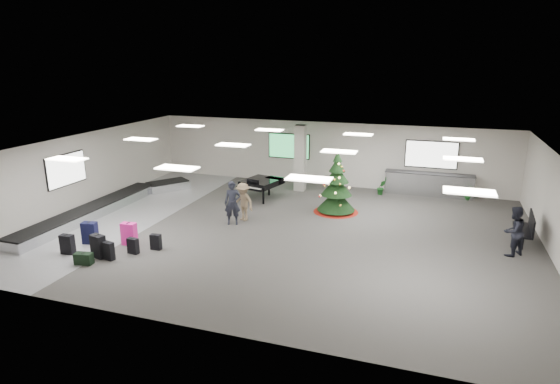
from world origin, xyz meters
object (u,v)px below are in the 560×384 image
(traveler_bench, at_px, (514,231))
(grand_piano, at_px, (260,183))
(baggage_carousel, at_px, (108,206))
(potted_plant_left, at_px, (381,187))
(traveler_b, at_px, (243,202))
(potted_plant_right, at_px, (468,190))
(service_counter, at_px, (429,184))
(bench, at_px, (526,227))
(christmas_tree, at_px, (336,191))
(traveler_a, at_px, (232,203))
(pink_suitcase, at_px, (129,234))

(traveler_bench, bearing_deg, grand_piano, -62.43)
(baggage_carousel, xyz_separation_m, potted_plant_left, (10.73, 6.11, 0.15))
(traveler_b, distance_m, potted_plant_right, 10.47)
(service_counter, bearing_deg, potted_plant_right, -4.90)
(bench, height_order, traveler_b, traveler_b)
(christmas_tree, xyz_separation_m, traveler_a, (-3.49, -2.78, -0.06))
(traveler_a, distance_m, potted_plant_left, 7.82)
(grand_piano, xyz_separation_m, potted_plant_right, (9.05, 2.92, -0.32))
(traveler_a, relative_size, potted_plant_right, 1.98)
(pink_suitcase, distance_m, christmas_tree, 8.42)
(grand_piano, distance_m, potted_plant_left, 5.75)
(baggage_carousel, relative_size, christmas_tree, 3.60)
(bench, relative_size, potted_plant_right, 1.98)
(christmas_tree, relative_size, potted_plant_right, 3.11)
(pink_suitcase, xyz_separation_m, traveler_bench, (12.43, 3.20, 0.44))
(traveler_b, bearing_deg, grand_piano, 118.23)
(traveler_b, bearing_deg, service_counter, 61.78)
(traveler_bench, distance_m, potted_plant_left, 7.65)
(service_counter, height_order, traveler_bench, traveler_bench)
(grand_piano, bearing_deg, traveler_bench, -5.16)
(service_counter, bearing_deg, baggage_carousel, -152.33)
(traveler_bench, bearing_deg, traveler_a, -42.94)
(service_counter, distance_m, grand_piano, 7.92)
(grand_piano, xyz_separation_m, traveler_b, (0.40, -2.98, 0.02))
(pink_suitcase, bearing_deg, baggage_carousel, 132.88)
(traveler_bench, relative_size, potted_plant_left, 2.34)
(christmas_tree, bearing_deg, traveler_b, -146.07)
(christmas_tree, distance_m, traveler_bench, 6.92)
(traveler_b, bearing_deg, christmas_tree, 54.44)
(baggage_carousel, relative_size, traveler_b, 6.34)
(traveler_bench, bearing_deg, pink_suitcase, -29.32)
(baggage_carousel, height_order, christmas_tree, christmas_tree)
(pink_suitcase, height_order, potted_plant_right, potted_plant_right)
(grand_piano, distance_m, traveler_bench, 10.65)
(traveler_b, xyz_separation_m, potted_plant_right, (8.65, 5.90, -0.33))
(christmas_tree, bearing_deg, traveler_a, -141.53)
(baggage_carousel, relative_size, potted_plant_right, 11.20)
(traveler_bench, bearing_deg, potted_plant_left, -93.86)
(christmas_tree, distance_m, bench, 7.13)
(pink_suitcase, relative_size, traveler_b, 0.53)
(service_counter, xyz_separation_m, grand_piano, (-7.30, -3.07, 0.20))
(pink_suitcase, bearing_deg, potted_plant_right, 35.47)
(service_counter, xyz_separation_m, bench, (3.38, -5.17, 0.05))
(pink_suitcase, xyz_separation_m, grand_piano, (2.35, 6.61, 0.36))
(traveler_bench, xyz_separation_m, potted_plant_left, (-4.90, 5.86, -0.48))
(grand_piano, distance_m, traveler_b, 3.01)
(grand_piano, bearing_deg, service_counter, 36.31)
(bench, height_order, potted_plant_left, bench)
(bench, relative_size, traveler_b, 1.12)
(potted_plant_left, xyz_separation_m, potted_plant_right, (3.87, 0.47, 0.07))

